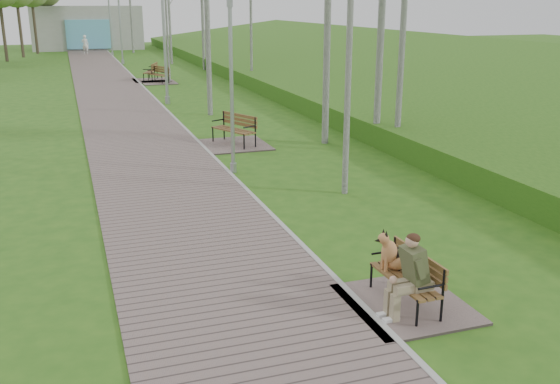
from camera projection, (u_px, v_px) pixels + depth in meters
The scene contains 14 objects.
ground at pixel (257, 201), 14.31m from camera, with size 120.00×120.00×0.00m, color #295817.
walkway at pixel (109, 87), 33.22m from camera, with size 3.50×67.00×0.04m, color #715F5B.
kerb at pixel (142, 86), 33.76m from camera, with size 0.10×67.00×0.05m, color #999993.
embankment at pixel (355, 81), 36.11m from camera, with size 14.00×70.00×1.60m, color #45781E.
building_north at pixel (87, 28), 59.40m from camera, with size 10.00×5.20×4.00m.
bench_main at pixel (404, 282), 9.21m from camera, with size 1.71×1.90×1.49m.
bench_second at pixel (234, 138), 19.77m from camera, with size 1.99×2.21×1.22m.
bench_third at pixel (158, 79), 34.97m from camera, with size 1.84×2.04×1.13m.
bench_far at pixel (151, 77), 35.94m from camera, with size 2.04×2.26×1.25m.
lamp_post_near at pixel (232, 94), 16.10m from camera, with size 0.17×0.17×4.46m.
lamp_post_second at pixel (165, 42), 27.09m from camera, with size 0.22×0.22×5.82m.
lamp_post_third at pixel (120, 28), 44.73m from camera, with size 0.21×0.21×5.50m.
lamp_post_far at pixel (110, 26), 52.08m from camera, with size 0.20×0.20×5.23m.
pedestrian_near at pixel (85, 44), 54.13m from camera, with size 0.59×0.39×1.62m, color white.
Camera 1 is at (-3.89, -13.07, 4.39)m, focal length 40.00 mm.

